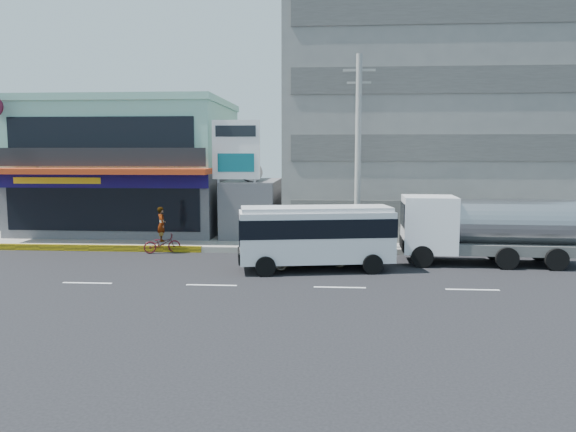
# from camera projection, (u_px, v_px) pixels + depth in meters

# --- Properties ---
(ground) EXTENTS (120.00, 120.00, 0.00)m
(ground) POSITION_uv_depth(u_px,v_px,m) (211.00, 285.00, 21.90)
(ground) COLOR black
(ground) RESTS_ON ground
(sidewalk) EXTENTS (70.00, 5.00, 0.30)m
(sidewalk) POSITION_uv_depth(u_px,v_px,m) (337.00, 244.00, 30.94)
(sidewalk) COLOR gray
(sidewalk) RESTS_ON ground
(shop_building) EXTENTS (12.40, 11.70, 8.00)m
(shop_building) POSITION_uv_depth(u_px,v_px,m) (132.00, 170.00, 35.84)
(shop_building) COLOR #49494E
(shop_building) RESTS_ON ground
(concrete_building) EXTENTS (16.00, 12.00, 14.00)m
(concrete_building) POSITION_uv_depth(u_px,v_px,m) (416.00, 123.00, 35.25)
(concrete_building) COLOR gray
(concrete_building) RESTS_ON ground
(gap_structure) EXTENTS (3.00, 6.00, 3.50)m
(gap_structure) POSITION_uv_depth(u_px,v_px,m) (253.00, 209.00, 33.59)
(gap_structure) COLOR #49494E
(gap_structure) RESTS_ON ground
(satellite_dish) EXTENTS (1.50, 1.50, 0.15)m
(satellite_dish) POSITION_uv_depth(u_px,v_px,m) (250.00, 180.00, 32.40)
(satellite_dish) COLOR slate
(satellite_dish) RESTS_ON gap_structure
(billboard) EXTENTS (2.60, 0.18, 6.90)m
(billboard) POSITION_uv_depth(u_px,v_px,m) (236.00, 157.00, 30.49)
(billboard) COLOR gray
(billboard) RESTS_ON ground
(utility_pole_near) EXTENTS (1.60, 0.30, 10.00)m
(utility_pole_near) POSITION_uv_depth(u_px,v_px,m) (358.00, 153.00, 28.22)
(utility_pole_near) COLOR #999993
(utility_pole_near) RESTS_ON ground
(minibus) EXTENTS (6.99, 3.30, 2.81)m
(minibus) POSITION_uv_depth(u_px,v_px,m) (316.00, 232.00, 24.52)
(minibus) COLOR silver
(minibus) RESTS_ON ground
(sedan) EXTENTS (4.91, 3.14, 1.56)m
(sedan) POSITION_uv_depth(u_px,v_px,m) (303.00, 249.00, 25.53)
(sedan) COLOR beige
(sedan) RESTS_ON ground
(tanker_truck) EXTENTS (8.06, 2.89, 3.14)m
(tanker_truck) POSITION_uv_depth(u_px,v_px,m) (483.00, 228.00, 25.88)
(tanker_truck) COLOR white
(tanker_truck) RESTS_ON ground
(motorcycle_rider) EXTENTS (1.96, 1.34, 2.38)m
(motorcycle_rider) POSITION_uv_depth(u_px,v_px,m) (162.00, 238.00, 28.84)
(motorcycle_rider) COLOR #500B14
(motorcycle_rider) RESTS_ON ground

